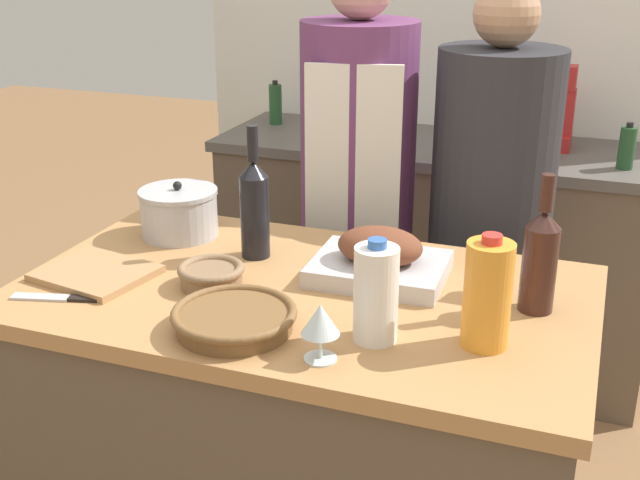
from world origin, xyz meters
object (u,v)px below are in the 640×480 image
Objects in this scene: juice_jug at (487,294)px; knife_chef at (62,298)px; mixing_bowl at (211,275)px; milk_jug at (376,294)px; wine_bottle_dark at (254,206)px; condiment_bottle_short at (275,104)px; wicker_basket at (234,318)px; person_cook_guest at (489,227)px; stock_pot at (179,212)px; stand_mixer at (550,114)px; wine_bottle_green at (540,258)px; cutting_board at (96,273)px; condiment_bottle_tall at (627,148)px; roasting_pan at (380,259)px; wine_glass_left at (320,321)px; wine_glass_right at (488,261)px; person_cook_aproned at (357,199)px.

juice_jug reaches higher than knife_chef.
milk_jug is at bearing -15.08° from mixing_bowl.
wine_bottle_dark is 1.83× the size of condiment_bottle_short.
person_cook_guest is (0.38, 0.97, -0.08)m from wicker_basket.
stand_mixer is (0.85, 1.32, 0.06)m from stock_pot.
mixing_bowl is 0.75m from wine_bottle_green.
juice_jug reaches higher than milk_jug.
condiment_bottle_tall is at bearing 50.55° from cutting_board.
condiment_bottle_short is (-0.24, 1.65, 0.08)m from cutting_board.
condiment_bottle_tall is (0.90, 1.39, 0.04)m from mixing_bowl.
stock_pot is 0.78m from milk_jug.
stand_mixer is 1.69× the size of condiment_bottle_short.
condiment_bottle_short is (-0.96, 1.72, -0.02)m from milk_jug.
roasting_pan is 0.42m from wine_glass_left.
juice_jug is at bearing -54.84° from condiment_bottle_short.
wine_bottle_green is (0.37, -0.05, 0.07)m from roasting_pan.
juice_jug reaches higher than wine_glass_left.
wine_glass_left is (-0.37, -0.37, -0.04)m from wine_bottle_green.
roasting_pan is at bearing 104.69° from milk_jug.
person_cook_guest is (0.82, 0.84, -0.07)m from cutting_board.
stock_pot is at bearing -122.80° from stand_mixer.
juice_jug is at bearing -99.59° from person_cook_guest.
person_cook_guest is at bearing 97.85° from wine_glass_right.
wine_glass_right is (-0.12, 0.04, -0.04)m from wine_bottle_green.
stand_mixer reaches higher than stock_pot.
cutting_board is 1.35× the size of stock_pot.
roasting_pan reaches higher than cutting_board.
milk_jug is 0.53m from wine_bottle_dark.
juice_jug is at bearing -5.62° from mixing_bowl.
person_cook_aproned is at bearing 67.80° from knife_chef.
juice_jug is 1.09× the size of milk_jug.
roasting_pan is 1.22× the size of wicker_basket.
stand_mixer reaches higher than roasting_pan.
wine_glass_right is at bearing 98.61° from juice_jug.
roasting_pan is 0.38m from wine_bottle_green.
cutting_board is at bearing -170.41° from mixing_bowl.
wicker_basket is 0.16× the size of person_cook_aproned.
roasting_pan is 1.96× the size of condiment_bottle_tall.
mixing_bowl is 0.79m from person_cook_aproned.
person_cook_guest reaches higher than roasting_pan.
cutting_board is 0.29m from mixing_bowl.
roasting_pan is at bearing -79.94° from person_cook_aproned.
person_cook_aproned is (0.40, 0.83, -0.03)m from cutting_board.
condiment_bottle_tall reaches higher than knife_chef.
juice_jug is 0.22m from milk_jug.
stock_pot is 0.90× the size of juice_jug.
juice_jug is at bearing -40.29° from roasting_pan.
person_cook_aproned reaches higher than stand_mixer.
wine_glass_left is at bearing -108.29° from condiment_bottle_tall.
cutting_board reaches higher than knife_chef.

